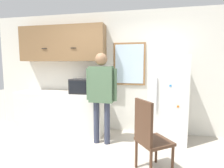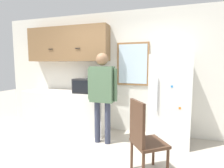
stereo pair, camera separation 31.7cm
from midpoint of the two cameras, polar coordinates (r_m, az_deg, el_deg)
name	(u,v)px [view 2 (the right image)]	position (r m, az deg, el deg)	size (l,w,h in m)	color
back_wall	(119,72)	(4.02, 4.55, 3.78)	(6.00, 0.06, 2.70)	silver
counter	(66,110)	(4.28, -12.63, -8.34)	(2.00, 0.62, 0.91)	silver
upper_cabinets	(68,44)	(4.29, -12.19, 12.58)	(2.00, 0.35, 0.79)	olive
microwave	(86,86)	(3.84, -6.10, -0.59)	(0.51, 0.38, 0.31)	#232326
person	(102,89)	(3.32, -0.49, -1.55)	(0.60, 0.23, 1.75)	#33384C
refrigerator	(169,100)	(3.62, 20.47, -4.80)	(0.74, 0.69, 1.71)	white
chair	(143,136)	(2.53, 13.92, -16.19)	(0.58, 0.58, 1.06)	#472D1E
window	(133,64)	(3.92, 9.13, 6.47)	(0.71, 0.05, 0.94)	olive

